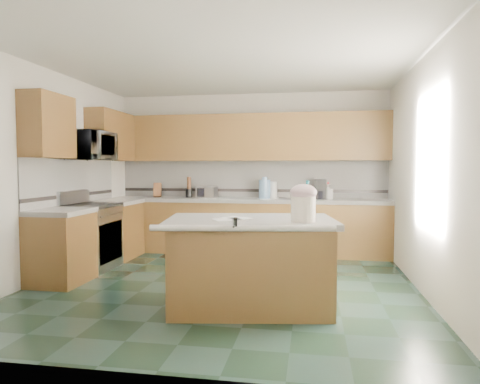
% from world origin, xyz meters
% --- Properties ---
extents(floor, '(4.60, 4.60, 0.00)m').
position_xyz_m(floor, '(0.00, 0.00, 0.00)').
color(floor, black).
rests_on(floor, ground).
extents(ceiling, '(4.60, 4.60, 0.00)m').
position_xyz_m(ceiling, '(0.00, 0.00, 2.70)').
color(ceiling, white).
rests_on(ceiling, ground).
extents(wall_back, '(4.60, 0.04, 2.70)m').
position_xyz_m(wall_back, '(0.00, 2.32, 1.35)').
color(wall_back, white).
rests_on(wall_back, ground).
extents(wall_front, '(4.60, 0.04, 2.70)m').
position_xyz_m(wall_front, '(0.00, -2.32, 1.35)').
color(wall_front, white).
rests_on(wall_front, ground).
extents(wall_left, '(0.04, 4.60, 2.70)m').
position_xyz_m(wall_left, '(-2.32, 0.00, 1.35)').
color(wall_left, white).
rests_on(wall_left, ground).
extents(wall_right, '(0.04, 4.60, 2.70)m').
position_xyz_m(wall_right, '(2.32, 0.00, 1.35)').
color(wall_right, white).
rests_on(wall_right, ground).
extents(back_base_cab, '(4.60, 0.60, 0.86)m').
position_xyz_m(back_base_cab, '(0.00, 2.00, 0.43)').
color(back_base_cab, '#38240E').
rests_on(back_base_cab, ground).
extents(back_countertop, '(4.60, 0.64, 0.06)m').
position_xyz_m(back_countertop, '(0.00, 2.00, 0.89)').
color(back_countertop, white).
rests_on(back_countertop, back_base_cab).
extents(back_upper_cab, '(4.60, 0.33, 0.78)m').
position_xyz_m(back_upper_cab, '(0.00, 2.13, 1.94)').
color(back_upper_cab, '#38240E').
rests_on(back_upper_cab, wall_back).
extents(back_backsplash, '(4.60, 0.02, 0.63)m').
position_xyz_m(back_backsplash, '(0.00, 2.29, 1.24)').
color(back_backsplash, silver).
rests_on(back_backsplash, back_countertop).
extents(back_accent_band, '(4.60, 0.01, 0.05)m').
position_xyz_m(back_accent_band, '(0.00, 2.28, 1.04)').
color(back_accent_band, black).
rests_on(back_accent_band, back_countertop).
extents(left_base_cab_rear, '(0.60, 0.82, 0.86)m').
position_xyz_m(left_base_cab_rear, '(-2.00, 1.29, 0.43)').
color(left_base_cab_rear, '#38240E').
rests_on(left_base_cab_rear, ground).
extents(left_counter_rear, '(0.64, 0.82, 0.06)m').
position_xyz_m(left_counter_rear, '(-2.00, 1.29, 0.89)').
color(left_counter_rear, white).
rests_on(left_counter_rear, left_base_cab_rear).
extents(left_base_cab_front, '(0.60, 0.72, 0.86)m').
position_xyz_m(left_base_cab_front, '(-2.00, -0.24, 0.43)').
color(left_base_cab_front, '#38240E').
rests_on(left_base_cab_front, ground).
extents(left_counter_front, '(0.64, 0.72, 0.06)m').
position_xyz_m(left_counter_front, '(-2.00, -0.24, 0.89)').
color(left_counter_front, white).
rests_on(left_counter_front, left_base_cab_front).
extents(left_backsplash, '(0.02, 2.30, 0.63)m').
position_xyz_m(left_backsplash, '(-2.29, 0.55, 1.24)').
color(left_backsplash, silver).
rests_on(left_backsplash, wall_left).
extents(left_accent_band, '(0.01, 2.30, 0.05)m').
position_xyz_m(left_accent_band, '(-2.28, 0.55, 1.04)').
color(left_accent_band, black).
rests_on(left_accent_band, wall_left).
extents(left_upper_cab_rear, '(0.33, 1.09, 0.78)m').
position_xyz_m(left_upper_cab_rear, '(-2.13, 1.42, 1.94)').
color(left_upper_cab_rear, '#38240E').
rests_on(left_upper_cab_rear, wall_left).
extents(left_upper_cab_front, '(0.33, 0.72, 0.78)m').
position_xyz_m(left_upper_cab_front, '(-2.13, -0.24, 1.94)').
color(left_upper_cab_front, '#38240E').
rests_on(left_upper_cab_front, wall_left).
extents(range_body, '(0.60, 0.76, 0.88)m').
position_xyz_m(range_body, '(-2.00, 0.50, 0.44)').
color(range_body, '#B7B7BC').
rests_on(range_body, ground).
extents(range_oven_door, '(0.02, 0.68, 0.55)m').
position_xyz_m(range_oven_door, '(-1.71, 0.50, 0.40)').
color(range_oven_door, black).
rests_on(range_oven_door, range_body).
extents(range_cooktop, '(0.62, 0.78, 0.04)m').
position_xyz_m(range_cooktop, '(-2.00, 0.50, 0.90)').
color(range_cooktop, black).
rests_on(range_cooktop, range_body).
extents(range_handle, '(0.02, 0.66, 0.02)m').
position_xyz_m(range_handle, '(-1.68, 0.50, 0.78)').
color(range_handle, '#B7B7BC').
rests_on(range_handle, range_body).
extents(range_backguard, '(0.06, 0.76, 0.18)m').
position_xyz_m(range_backguard, '(-2.26, 0.50, 1.02)').
color(range_backguard, '#B7B7BC').
rests_on(range_backguard, range_body).
extents(microwave, '(0.50, 0.73, 0.41)m').
position_xyz_m(microwave, '(-2.00, 0.50, 1.73)').
color(microwave, '#B7B7BC').
rests_on(microwave, wall_left).
extents(island_base, '(1.68, 1.12, 0.86)m').
position_xyz_m(island_base, '(0.45, -0.79, 0.43)').
color(island_base, '#38240E').
rests_on(island_base, ground).
extents(island_top, '(1.80, 1.23, 0.06)m').
position_xyz_m(island_top, '(0.45, -0.79, 0.89)').
color(island_top, white).
rests_on(island_top, island_base).
extents(island_bullnose, '(1.65, 0.31, 0.06)m').
position_xyz_m(island_bullnose, '(0.45, -1.29, 0.89)').
color(island_bullnose, white).
rests_on(island_bullnose, island_base).
extents(treat_jar, '(0.31, 0.31, 0.24)m').
position_xyz_m(treat_jar, '(0.98, -0.99, 1.04)').
color(treat_jar, white).
rests_on(treat_jar, island_top).
extents(treat_jar_lid, '(0.25, 0.25, 0.16)m').
position_xyz_m(treat_jar_lid, '(0.98, -0.99, 1.20)').
color(treat_jar_lid, beige).
rests_on(treat_jar_lid, treat_jar).
extents(treat_jar_knob, '(0.08, 0.03, 0.03)m').
position_xyz_m(treat_jar_knob, '(0.98, -0.99, 1.25)').
color(treat_jar_knob, tan).
rests_on(treat_jar_knob, treat_jar_lid).
extents(treat_jar_knob_end_l, '(0.04, 0.04, 0.04)m').
position_xyz_m(treat_jar_knob_end_l, '(0.94, -0.99, 1.25)').
color(treat_jar_knob_end_l, tan).
rests_on(treat_jar_knob_end_l, treat_jar_lid).
extents(treat_jar_knob_end_r, '(0.04, 0.04, 0.04)m').
position_xyz_m(treat_jar_knob_end_r, '(1.02, -0.99, 1.25)').
color(treat_jar_knob_end_r, tan).
rests_on(treat_jar_knob_end_r, treat_jar_lid).
extents(soap_bottle_island, '(0.16, 0.16, 0.38)m').
position_xyz_m(soap_bottle_island, '(1.01, -0.49, 1.11)').
color(soap_bottle_island, teal).
rests_on(soap_bottle_island, island_top).
extents(paper_sheet_a, '(0.33, 0.31, 0.00)m').
position_xyz_m(paper_sheet_a, '(0.24, -0.92, 0.92)').
color(paper_sheet_a, white).
rests_on(paper_sheet_a, island_top).
extents(paper_sheet_b, '(0.34, 0.32, 0.00)m').
position_xyz_m(paper_sheet_b, '(0.31, -0.80, 0.92)').
color(paper_sheet_b, white).
rests_on(paper_sheet_b, island_top).
extents(clamp_body, '(0.05, 0.11, 0.10)m').
position_xyz_m(clamp_body, '(0.38, -1.27, 0.93)').
color(clamp_body, black).
rests_on(clamp_body, island_top).
extents(clamp_handle, '(0.02, 0.08, 0.02)m').
position_xyz_m(clamp_handle, '(0.38, -1.33, 0.91)').
color(clamp_handle, black).
rests_on(clamp_handle, island_top).
extents(knife_block, '(0.17, 0.21, 0.26)m').
position_xyz_m(knife_block, '(-1.59, 2.05, 1.04)').
color(knife_block, '#472814').
rests_on(knife_block, back_countertop).
extents(utensil_crock, '(0.11, 0.11, 0.14)m').
position_xyz_m(utensil_crock, '(-1.04, 2.08, 0.99)').
color(utensil_crock, black).
rests_on(utensil_crock, back_countertop).
extents(utensil_bundle, '(0.07, 0.07, 0.21)m').
position_xyz_m(utensil_bundle, '(-1.04, 2.08, 1.17)').
color(utensil_bundle, '#472814').
rests_on(utensil_bundle, utensil_crock).
extents(toaster_oven, '(0.35, 0.25, 0.19)m').
position_xyz_m(toaster_oven, '(-0.71, 2.05, 1.01)').
color(toaster_oven, '#B7B7BC').
rests_on(toaster_oven, back_countertop).
extents(toaster_oven_door, '(0.29, 0.01, 0.15)m').
position_xyz_m(toaster_oven_door, '(-0.71, 1.95, 1.01)').
color(toaster_oven_door, black).
rests_on(toaster_oven_door, toaster_oven).
extents(paper_towel, '(0.12, 0.12, 0.28)m').
position_xyz_m(paper_towel, '(0.43, 2.10, 1.06)').
color(paper_towel, white).
rests_on(paper_towel, back_countertop).
extents(paper_towel_base, '(0.18, 0.18, 0.01)m').
position_xyz_m(paper_towel_base, '(0.43, 2.10, 0.93)').
color(paper_towel_base, '#B7B7BC').
rests_on(paper_towel_base, back_countertop).
extents(water_jug, '(0.19, 0.19, 0.31)m').
position_xyz_m(water_jug, '(0.28, 2.06, 1.08)').
color(water_jug, '#74A0CE').
rests_on(water_jug, back_countertop).
extents(water_jug_neck, '(0.09, 0.09, 0.04)m').
position_xyz_m(water_jug_neck, '(0.28, 2.06, 1.26)').
color(water_jug_neck, '#74A0CE').
rests_on(water_jug_neck, water_jug).
extents(coffee_maker, '(0.19, 0.21, 0.33)m').
position_xyz_m(coffee_maker, '(1.20, 2.08, 1.08)').
color(coffee_maker, black).
rests_on(coffee_maker, back_countertop).
extents(coffee_carafe, '(0.13, 0.13, 0.13)m').
position_xyz_m(coffee_carafe, '(1.20, 2.03, 0.99)').
color(coffee_carafe, black).
rests_on(coffee_carafe, back_countertop).
extents(soap_bottle_back, '(0.16, 0.16, 0.25)m').
position_xyz_m(soap_bottle_back, '(1.32, 2.05, 1.04)').
color(soap_bottle_back, white).
rests_on(soap_bottle_back, back_countertop).
extents(soap_back_cap, '(0.02, 0.02, 0.03)m').
position_xyz_m(soap_back_cap, '(1.32, 2.05, 1.18)').
color(soap_back_cap, red).
rests_on(soap_back_cap, soap_bottle_back).
extents(window_light_proxy, '(0.02, 1.40, 1.10)m').
position_xyz_m(window_light_proxy, '(2.29, -0.20, 1.50)').
color(window_light_proxy, white).
rests_on(window_light_proxy, wall_right).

